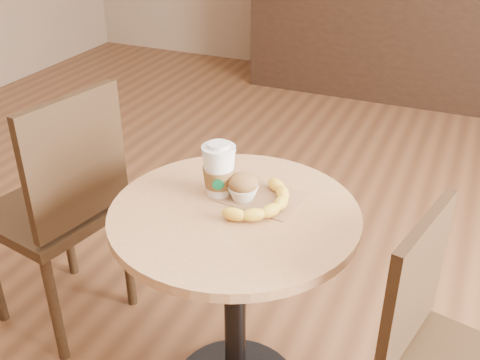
# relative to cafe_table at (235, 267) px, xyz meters

# --- Properties ---
(cafe_table) EXTENTS (0.73, 0.73, 0.75)m
(cafe_table) POSITION_rel_cafe_table_xyz_m (0.00, 0.00, 0.00)
(cafe_table) COLOR black
(cafe_table) RESTS_ON ground
(chair_left) EXTENTS (0.50, 0.50, 0.98)m
(chair_left) POSITION_rel_cafe_table_xyz_m (-0.73, 0.08, -0.00)
(chair_left) COLOR #301F10
(chair_left) RESTS_ON ground
(chair_right) EXTENTS (0.46, 0.46, 0.88)m
(chair_right) POSITION_rel_cafe_table_xyz_m (0.63, -0.06, -0.06)
(chair_right) COLOR #301F10
(chair_right) RESTS_ON ground
(service_counter) EXTENTS (2.30, 0.65, 1.04)m
(service_counter) POSITION_rel_cafe_table_xyz_m (-0.09, 3.28, -0.02)
(service_counter) COLOR black
(service_counter) RESTS_ON ground
(kraft_bag) EXTENTS (0.26, 0.21, 0.00)m
(kraft_bag) POSITION_rel_cafe_table_xyz_m (0.04, 0.10, 0.21)
(kraft_bag) COLOR #8E6445
(kraft_bag) RESTS_ON cafe_table
(coffee_cup) EXTENTS (0.10, 0.10, 0.17)m
(coffee_cup) POSITION_rel_cafe_table_xyz_m (-0.08, 0.07, 0.28)
(coffee_cup) COLOR silver
(coffee_cup) RESTS_ON cafe_table
(muffin) EXTENTS (0.09, 0.09, 0.08)m
(muffin) POSITION_rel_cafe_table_xyz_m (-0.00, 0.07, 0.25)
(muffin) COLOR white
(muffin) RESTS_ON kraft_bag
(banana) EXTENTS (0.25, 0.31, 0.04)m
(banana) POSITION_rel_cafe_table_xyz_m (0.07, 0.05, 0.23)
(banana) COLOR yellow
(banana) RESTS_ON kraft_bag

